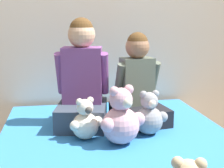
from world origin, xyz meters
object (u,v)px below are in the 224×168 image
object	(u,v)px
child_on_left	(82,82)
teddy_bear_between_children	(122,120)
teddy_bear_held_by_left_child	(85,122)
child_on_right	(138,88)
teddy_bear_held_by_right_child	(149,116)

from	to	relation	value
child_on_left	teddy_bear_between_children	bearing A→B (deg)	-52.12
child_on_left	teddy_bear_held_by_left_child	distance (m)	0.32
teddy_bear_between_children	child_on_right	bearing A→B (deg)	41.87
child_on_right	teddy_bear_held_by_right_child	world-z (taller)	child_on_right
child_on_left	child_on_right	xyz separation A→B (m)	(0.37, -0.00, -0.05)
teddy_bear_held_by_right_child	child_on_right	bearing A→B (deg)	86.81
child_on_right	teddy_bear_held_by_right_child	bearing A→B (deg)	-97.36
child_on_left	child_on_right	size ratio (longest dim) A/B	1.16
teddy_bear_between_children	teddy_bear_held_by_left_child	bearing A→B (deg)	131.38
teddy_bear_held_by_left_child	teddy_bear_held_by_right_child	distance (m)	0.38
teddy_bear_held_by_left_child	child_on_left	bearing A→B (deg)	66.45
child_on_right	teddy_bear_held_by_left_child	size ratio (longest dim) A/B	2.44
teddy_bear_between_children	child_on_left	bearing A→B (deg)	96.00
child_on_right	teddy_bear_held_by_right_child	size ratio (longest dim) A/B	2.22
child_on_left	teddy_bear_held_by_right_child	world-z (taller)	child_on_left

